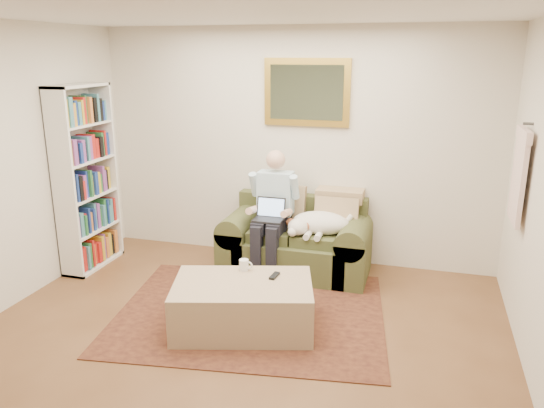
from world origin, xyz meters
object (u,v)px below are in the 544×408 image
at_px(sofa, 296,247).
at_px(laptop, 270,214).
at_px(ottoman, 243,306).
at_px(bookshelf, 86,178).
at_px(seated_man, 271,215).
at_px(sleeping_dog, 321,223).
at_px(coffee_mug, 244,265).

relative_size(sofa, laptop, 5.15).
relative_size(laptop, ottoman, 0.26).
height_order(ottoman, bookshelf, bookshelf).
height_order(sofa, bookshelf, bookshelf).
relative_size(ottoman, bookshelf, 0.59).
bearing_deg(seated_man, laptop, -90.00).
bearing_deg(bookshelf, laptop, 7.41).
bearing_deg(seated_man, sleeping_dog, 7.13).
bearing_deg(sofa, seated_man, -148.55).
height_order(laptop, bookshelf, bookshelf).
xyz_separation_m(laptop, coffee_mug, (0.02, -0.89, -0.22)).
bearing_deg(bookshelf, sofa, 11.77).
relative_size(seated_man, laptop, 4.33).
relative_size(sleeping_dog, coffee_mug, 6.49).
xyz_separation_m(coffee_mug, bookshelf, (-2.02, 0.63, 0.52)).
xyz_separation_m(laptop, sleeping_dog, (0.52, 0.13, -0.09)).
distance_m(seated_man, coffee_mug, 0.96).
bearing_deg(ottoman, coffee_mug, 106.66).
bearing_deg(sleeping_dog, bookshelf, -171.28).
distance_m(laptop, sleeping_dog, 0.54).
distance_m(sofa, seated_man, 0.48).
height_order(sleeping_dog, bookshelf, bookshelf).
bearing_deg(sleeping_dog, coffee_mug, -116.26).
height_order(laptop, coffee_mug, laptop).
distance_m(coffee_mug, bookshelf, 2.18).
bearing_deg(ottoman, seated_man, 94.66).
bearing_deg(coffee_mug, laptop, 91.30).
bearing_deg(sofa, coffee_mug, -101.21).
xyz_separation_m(laptop, bookshelf, (-2.00, -0.26, 0.30)).
height_order(coffee_mug, bookshelf, bookshelf).
height_order(seated_man, ottoman, seated_man).
bearing_deg(laptop, bookshelf, -172.59).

